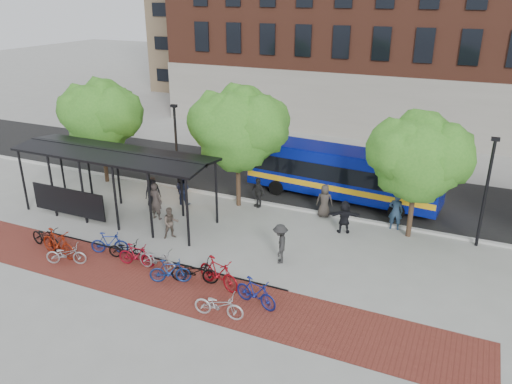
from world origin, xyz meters
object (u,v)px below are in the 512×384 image
at_px(pedestrian_7, 396,211).
at_px(pedestrian_9, 280,244).
at_px(tree_a, 101,113).
at_px(pedestrian_2, 183,189).
at_px(bike_2, 66,254).
at_px(bike_11, 256,293).
at_px(bike_4, 127,249).
at_px(pedestrian_4, 258,192).
at_px(lamp_post_left, 176,147).
at_px(bike_3, 109,243).
at_px(pedestrian_5, 344,217).
at_px(pedestrian_6, 325,201).
at_px(bike_8, 195,271).
at_px(bike_7, 170,271).
at_px(bus_shelter, 112,161).
at_px(bike_5, 137,255).
at_px(bike_0, 46,237).
at_px(bike_10, 219,305).
at_px(pedestrian_0, 153,192).
at_px(bike_1, 58,243).
at_px(pedestrian_8, 171,223).
at_px(lamp_post_right, 486,190).
at_px(bike_6, 158,260).
at_px(bus, 342,171).
at_px(tree_b, 240,125).
at_px(bike_9, 218,273).
at_px(pedestrian_1, 156,201).

relative_size(pedestrian_7, pedestrian_9, 1.07).
bearing_deg(tree_a, pedestrian_2, -10.62).
height_order(bike_2, bike_11, bike_11).
height_order(bike_4, pedestrian_4, pedestrian_4).
bearing_deg(pedestrian_9, lamp_post_left, -140.87).
relative_size(bike_2, bike_3, 1.03).
distance_m(lamp_post_left, pedestrian_7, 12.38).
bearing_deg(pedestrian_5, pedestrian_6, -64.86).
xyz_separation_m(bike_3, pedestrian_9, (7.18, 2.38, 0.37)).
bearing_deg(bike_8, bike_7, 98.14).
relative_size(bus_shelter, lamp_post_left, 2.07).
bearing_deg(bike_5, bike_8, -100.65).
distance_m(bike_0, bike_11, 10.51).
relative_size(pedestrian_4, pedestrian_7, 0.87).
bearing_deg(bike_10, pedestrian_0, 40.89).
bearing_deg(pedestrian_7, tree_a, -5.27).
xyz_separation_m(bike_1, bike_8, (6.55, 0.59, -0.12)).
bearing_deg(pedestrian_4, bike_11, -38.98).
height_order(pedestrian_6, pedestrian_8, pedestrian_6).
relative_size(lamp_post_right, bike_6, 2.58).
relative_size(bus, bike_7, 6.45).
height_order(lamp_post_left, pedestrian_8, lamp_post_left).
height_order(tree_b, bike_2, tree_b).
xyz_separation_m(tree_a, bike_0, (3.11, -8.00, -3.72)).
height_order(bike_6, bike_9, bike_9).
bearing_deg(tree_a, bus_shelter, -45.40).
bearing_deg(lamp_post_left, pedestrian_2, -50.16).
height_order(bike_3, pedestrian_9, pedestrian_9).
relative_size(pedestrian_1, pedestrian_5, 1.20).
xyz_separation_m(bus_shelter, bike_2, (1.22, -4.91, -2.54)).
xyz_separation_m(tree_b, bike_10, (3.70, -9.37, -3.97)).
distance_m(lamp_post_left, bike_8, 10.16).
xyz_separation_m(bike_7, pedestrian_4, (0.09, 8.37, 0.31)).
bearing_deg(bike_0, pedestrian_9, -63.26).
bearing_deg(bus, tree_b, -142.31).
height_order(pedestrian_6, pedestrian_7, pedestrian_7).
bearing_deg(lamp_post_left, bike_2, -89.47).
bearing_deg(bike_9, pedestrian_0, 68.39).
height_order(bike_9, bike_11, bike_9).
xyz_separation_m(lamp_post_left, bike_3, (1.16, -7.48, -2.24)).
bearing_deg(pedestrian_9, bike_3, -91.03).
height_order(pedestrian_1, pedestrian_5, pedestrian_1).
relative_size(bike_11, pedestrian_0, 1.08).
bearing_deg(bike_4, bike_5, -122.17).
xyz_separation_m(lamp_post_right, pedestrian_4, (-10.96, -0.03, -1.93)).
bearing_deg(tree_b, bike_9, -70.17).
relative_size(bike_7, bike_9, 0.81).
bearing_deg(bus, bike_7, -104.25).
xyz_separation_m(bike_11, pedestrian_0, (-8.80, 6.07, 0.30)).
distance_m(bike_8, bike_10, 2.54).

